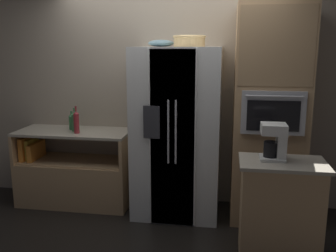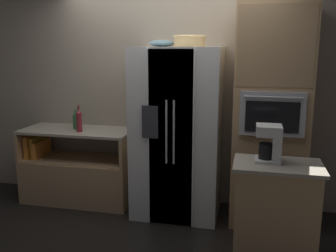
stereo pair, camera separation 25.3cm
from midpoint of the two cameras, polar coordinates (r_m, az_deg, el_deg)
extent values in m
plane|color=black|center=(4.44, -2.65, -12.78)|extent=(20.00, 20.00, 0.00)
cube|color=tan|center=(4.45, -1.76, 6.08)|extent=(12.00, 0.06, 2.80)
cube|color=tan|center=(4.73, -15.30, -8.18)|extent=(1.32, 0.58, 0.52)
cube|color=tan|center=(4.65, -15.49, -5.07)|extent=(1.27, 0.54, 0.02)
cube|color=tan|center=(4.90, -22.47, -2.69)|extent=(0.04, 0.58, 0.34)
cube|color=tan|center=(4.38, -7.89, -3.58)|extent=(0.04, 0.58, 0.34)
cube|color=#ADA38E|center=(4.56, -15.73, -0.89)|extent=(1.32, 0.58, 0.03)
cube|color=orange|center=(4.85, -21.97, -3.04)|extent=(0.05, 0.36, 0.27)
cube|color=gold|center=(4.83, -21.41, -3.24)|extent=(0.04, 0.28, 0.24)
cube|color=orange|center=(4.81, -20.85, -3.53)|extent=(0.05, 0.36, 0.20)
cube|color=silver|center=(4.13, -0.34, -1.03)|extent=(0.94, 0.71, 1.86)
cube|color=silver|center=(3.78, -1.34, -2.26)|extent=(0.46, 0.02, 1.82)
cube|color=silver|center=(3.78, -1.16, -2.27)|extent=(0.46, 0.02, 1.82)
cylinder|color=#B2B2B7|center=(3.74, -1.90, -0.96)|extent=(0.02, 0.02, 0.65)
cylinder|color=#B2B2B7|center=(3.72, -0.75, -1.00)|extent=(0.02, 0.02, 0.65)
cube|color=#2D2D33|center=(3.77, -4.45, 0.55)|extent=(0.17, 0.01, 0.33)
cube|color=tan|center=(4.07, 13.41, 1.50)|extent=(0.74, 0.66, 2.28)
cube|color=#ADADB2|center=(3.71, 13.85, 1.92)|extent=(0.61, 0.04, 0.43)
cube|color=black|center=(3.70, 13.86, 1.48)|extent=(0.50, 0.01, 0.30)
cylinder|color=#B2B2B7|center=(3.65, 14.03, 4.39)|extent=(0.53, 0.02, 0.02)
cube|color=#A68259|center=(3.67, 14.34, 11.70)|extent=(0.70, 0.01, 0.75)
cube|color=tan|center=(3.47, 14.61, -12.66)|extent=(0.67, 0.44, 0.87)
cube|color=#ADA38E|center=(3.31, 15.02, -5.51)|extent=(0.73, 0.48, 0.03)
cylinder|color=tan|center=(3.98, 1.42, 12.72)|extent=(0.32, 0.32, 0.10)
torus|color=tan|center=(3.98, 1.42, 13.46)|extent=(0.34, 0.34, 0.03)
ellipsoid|color=#668C99|center=(4.11, -2.88, 12.49)|extent=(0.28, 0.28, 0.07)
cylinder|color=#33723F|center=(4.52, -15.55, 0.46)|extent=(0.08, 0.08, 0.20)
cone|color=#33723F|center=(4.49, -15.63, 1.95)|extent=(0.08, 0.08, 0.04)
cylinder|color=#33723F|center=(4.49, -15.66, 2.43)|extent=(0.03, 0.03, 0.03)
cylinder|color=maroon|center=(4.39, -15.39, 0.35)|extent=(0.06, 0.06, 0.22)
cone|color=maroon|center=(4.37, -15.48, 2.01)|extent=(0.06, 0.06, 0.03)
cylinder|color=maroon|center=(4.36, -15.52, 2.57)|extent=(0.02, 0.02, 0.05)
cylinder|color=#33723F|center=(4.61, -16.00, 0.43)|extent=(0.06, 0.06, 0.16)
cone|color=#33723F|center=(4.59, -16.07, 1.63)|extent=(0.06, 0.06, 0.03)
cylinder|color=#33723F|center=(4.58, -16.09, 2.02)|extent=(0.02, 0.02, 0.03)
cube|color=white|center=(3.34, 13.49, -4.78)|extent=(0.21, 0.21, 0.02)
cylinder|color=black|center=(3.32, 13.28, -3.48)|extent=(0.12, 0.12, 0.13)
cube|color=white|center=(3.31, 14.81, -2.40)|extent=(0.07, 0.18, 0.31)
cube|color=white|center=(3.27, 13.71, -0.45)|extent=(0.21, 0.21, 0.09)
camera|label=1|loc=(0.13, -91.80, -0.38)|focal=40.00mm
camera|label=2|loc=(0.13, 88.20, 0.38)|focal=40.00mm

